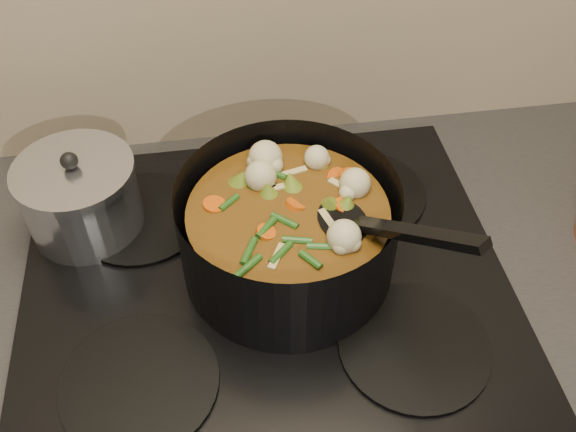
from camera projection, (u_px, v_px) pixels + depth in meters
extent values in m
cube|color=black|center=(267.00, 298.00, 0.86)|extent=(2.64, 0.64, 0.05)
cube|color=black|center=(266.00, 282.00, 0.84)|extent=(0.62, 0.54, 0.02)
cylinder|color=black|center=(140.00, 383.00, 0.72)|extent=(0.18, 0.18, 0.01)
cylinder|color=black|center=(414.00, 346.00, 0.76)|extent=(0.18, 0.18, 0.01)
cylinder|color=black|center=(141.00, 217.00, 0.90)|extent=(0.18, 0.18, 0.01)
cylinder|color=black|center=(363.00, 193.00, 0.93)|extent=(0.18, 0.18, 0.01)
cylinder|color=black|center=(288.00, 230.00, 0.80)|extent=(0.36, 0.36, 0.14)
cylinder|color=black|center=(288.00, 263.00, 0.84)|extent=(0.27, 0.27, 0.01)
cylinder|color=brown|center=(288.00, 236.00, 0.80)|extent=(0.25, 0.25, 0.09)
cylinder|color=orange|center=(318.00, 209.00, 0.78)|extent=(0.03, 0.03, 0.02)
cylinder|color=orange|center=(309.00, 179.00, 0.81)|extent=(0.04, 0.04, 0.02)
cylinder|color=orange|center=(249.00, 169.00, 0.83)|extent=(0.04, 0.04, 0.02)
cylinder|color=orange|center=(246.00, 212.00, 0.77)|extent=(0.03, 0.03, 0.02)
cylinder|color=orange|center=(251.00, 255.00, 0.73)|extent=(0.04, 0.03, 0.02)
cylinder|color=orange|center=(301.00, 233.00, 0.75)|extent=(0.04, 0.04, 0.02)
cylinder|color=orange|center=(342.00, 218.00, 0.77)|extent=(0.03, 0.04, 0.02)
cylinder|color=orange|center=(336.00, 173.00, 0.82)|extent=(0.03, 0.03, 0.02)
cylinder|color=orange|center=(277.00, 185.00, 0.80)|extent=(0.04, 0.04, 0.02)
cylinder|color=orange|center=(226.00, 199.00, 0.79)|extent=(0.04, 0.04, 0.02)
sphere|color=beige|center=(335.00, 200.00, 0.77)|extent=(0.04, 0.04, 0.04)
sphere|color=beige|center=(279.00, 174.00, 0.80)|extent=(0.04, 0.04, 0.04)
sphere|color=beige|center=(241.00, 214.00, 0.75)|extent=(0.04, 0.04, 0.04)
sphere|color=beige|center=(304.00, 239.00, 0.73)|extent=(0.04, 0.04, 0.04)
sphere|color=beige|center=(332.00, 193.00, 0.78)|extent=(0.04, 0.04, 0.04)
cone|color=olive|center=(241.00, 244.00, 0.73)|extent=(0.04, 0.04, 0.03)
cone|color=olive|center=(322.00, 251.00, 0.72)|extent=(0.04, 0.04, 0.03)
cone|color=olive|center=(351.00, 199.00, 0.78)|extent=(0.04, 0.04, 0.03)
cone|color=olive|center=(294.00, 165.00, 0.82)|extent=(0.04, 0.04, 0.03)
cone|color=olive|center=(230.00, 190.00, 0.79)|extent=(0.04, 0.04, 0.03)
cone|color=olive|center=(244.00, 245.00, 0.73)|extent=(0.04, 0.04, 0.03)
cone|color=olive|center=(325.00, 250.00, 0.72)|extent=(0.04, 0.04, 0.03)
cylinder|color=#235619|center=(305.00, 188.00, 0.79)|extent=(0.01, 0.04, 0.01)
cylinder|color=#235619|center=(262.00, 161.00, 0.83)|extent=(0.03, 0.03, 0.01)
cylinder|color=#235619|center=(229.00, 196.00, 0.78)|extent=(0.04, 0.02, 0.01)
cylinder|color=#235619|center=(246.00, 229.00, 0.75)|extent=(0.02, 0.04, 0.01)
cylinder|color=#235619|center=(285.00, 235.00, 0.74)|extent=(0.02, 0.04, 0.01)
cylinder|color=#235619|center=(347.00, 250.00, 0.72)|extent=(0.04, 0.02, 0.01)
cylinder|color=#235619|center=(350.00, 204.00, 0.77)|extent=(0.03, 0.03, 0.01)
cylinder|color=#235619|center=(313.00, 181.00, 0.80)|extent=(0.01, 0.04, 0.01)
cylinder|color=#235619|center=(277.00, 187.00, 0.79)|extent=(0.03, 0.03, 0.01)
cylinder|color=#235619|center=(217.00, 191.00, 0.79)|extent=(0.04, 0.02, 0.01)
cylinder|color=#235619|center=(232.00, 234.00, 0.74)|extent=(0.02, 0.04, 0.01)
cylinder|color=#235619|center=(282.00, 246.00, 0.73)|extent=(0.02, 0.04, 0.01)
cube|color=tan|center=(233.00, 203.00, 0.78)|extent=(0.04, 0.01, 0.00)
cube|color=tan|center=(270.00, 250.00, 0.72)|extent=(0.02, 0.04, 0.00)
cube|color=tan|center=(340.00, 228.00, 0.75)|extent=(0.04, 0.03, 0.00)
cube|color=tan|center=(319.00, 178.00, 0.81)|extent=(0.03, 0.03, 0.00)
cube|color=tan|center=(249.00, 183.00, 0.80)|extent=(0.03, 0.04, 0.00)
cube|color=tan|center=(242.00, 235.00, 0.74)|extent=(0.04, 0.02, 0.00)
ellipsoid|color=black|center=(343.00, 221.00, 0.76)|extent=(0.07, 0.09, 0.01)
cube|color=black|center=(414.00, 234.00, 0.68)|extent=(0.11, 0.14, 0.10)
cylinder|color=silver|center=(82.00, 200.00, 0.86)|extent=(0.15, 0.15, 0.10)
cylinder|color=silver|center=(72.00, 171.00, 0.82)|extent=(0.16, 0.16, 0.01)
sphere|color=black|center=(69.00, 161.00, 0.81)|extent=(0.02, 0.02, 0.02)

